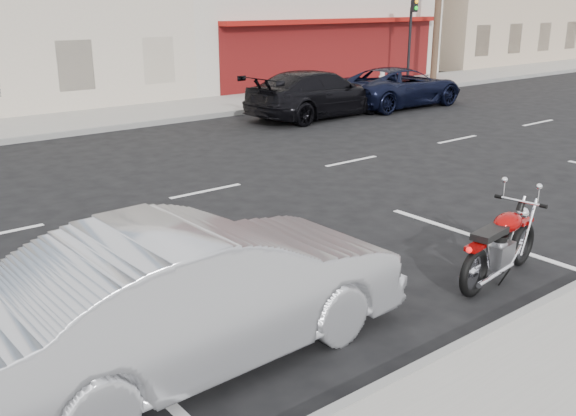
# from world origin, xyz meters

# --- Properties ---
(ground) EXTENTS (120.00, 120.00, 0.00)m
(ground) POSITION_xyz_m (0.00, 0.00, 0.00)
(ground) COLOR black
(ground) RESTS_ON ground
(curb_near) EXTENTS (80.00, 0.12, 0.16)m
(curb_near) POSITION_xyz_m (-5.00, -7.00, 0.08)
(curb_near) COLOR gray
(curb_near) RESTS_ON ground
(traffic_light) EXTENTS (0.26, 0.30, 3.80)m
(traffic_light) POSITION_xyz_m (13.50, 8.33, 2.56)
(traffic_light) COLOR black
(traffic_light) RESTS_ON sidewalk_far
(fire_hydrant) EXTENTS (0.20, 0.20, 0.72)m
(fire_hydrant) POSITION_xyz_m (12.00, 8.50, 0.53)
(fire_hydrant) COLOR beige
(fire_hydrant) RESTS_ON sidewalk_far
(motorcycle) EXTENTS (2.03, 0.69, 1.02)m
(motorcycle) POSITION_xyz_m (-0.45, -5.99, 0.47)
(motorcycle) COLOR black
(motorcycle) RESTS_ON ground
(sedan_silver) EXTENTS (4.72, 1.75, 1.54)m
(sedan_silver) POSITION_xyz_m (-5.35, -5.32, 0.77)
(sedan_silver) COLOR #9EA0A6
(sedan_silver) RESTS_ON ground
(suv_far) EXTENTS (4.99, 2.32, 1.38)m
(suv_far) POSITION_xyz_m (9.09, 4.91, 0.69)
(suv_far) COLOR black
(suv_far) RESTS_ON ground
(car_far) EXTENTS (5.32, 2.47, 1.50)m
(car_far) POSITION_xyz_m (5.35, 5.05, 0.75)
(car_far) COLOR black
(car_far) RESTS_ON ground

